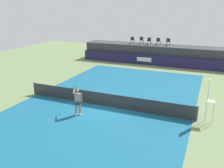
{
  "coord_description": "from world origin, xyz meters",
  "views": [
    {
      "loc": [
        6.65,
        -14.48,
        6.74
      ],
      "look_at": [
        -0.29,
        2.0,
        1.0
      ],
      "focal_mm": 38.85,
      "sensor_mm": 36.0,
      "label": 1
    }
  ],
  "objects_px": {
    "spectator_chair_far_left": "(133,40)",
    "tennis_player": "(78,101)",
    "spectator_chair_far_right": "(168,41)",
    "net_post_far": "(197,114)",
    "umpire_chair": "(209,98)",
    "net_post_near": "(34,88)",
    "spectator_chair_left": "(142,40)",
    "spectator_chair_right": "(158,41)",
    "spectator_chair_center": "(149,41)",
    "tennis_ball": "(124,73)"
  },
  "relations": [
    {
      "from": "spectator_chair_left",
      "to": "net_post_far",
      "type": "height_order",
      "value": "spectator_chair_left"
    },
    {
      "from": "spectator_chair_center",
      "to": "spectator_chair_far_right",
      "type": "distance_m",
      "value": 2.31
    },
    {
      "from": "spectator_chair_far_right",
      "to": "umpire_chair",
      "type": "relative_size",
      "value": 0.32
    },
    {
      "from": "net_post_far",
      "to": "tennis_ball",
      "type": "bearing_deg",
      "value": 132.22
    },
    {
      "from": "spectator_chair_far_left",
      "to": "umpire_chair",
      "type": "height_order",
      "value": "spectator_chair_far_left"
    },
    {
      "from": "net_post_near",
      "to": "tennis_player",
      "type": "relative_size",
      "value": 0.56
    },
    {
      "from": "spectator_chair_far_right",
      "to": "spectator_chair_far_left",
      "type": "bearing_deg",
      "value": -176.12
    },
    {
      "from": "spectator_chair_far_right",
      "to": "net_post_near",
      "type": "distance_m",
      "value": 17.36
    },
    {
      "from": "spectator_chair_right",
      "to": "tennis_ball",
      "type": "bearing_deg",
      "value": -107.98
    },
    {
      "from": "spectator_chair_center",
      "to": "spectator_chair_right",
      "type": "xyz_separation_m",
      "value": [
        1.1,
        0.2,
        0.0
      ]
    },
    {
      "from": "tennis_player",
      "to": "tennis_ball",
      "type": "bearing_deg",
      "value": 94.28
    },
    {
      "from": "net_post_near",
      "to": "tennis_player",
      "type": "distance_m",
      "value": 5.59
    },
    {
      "from": "net_post_far",
      "to": "tennis_ball",
      "type": "xyz_separation_m",
      "value": [
        -8.01,
        8.83,
        -0.46
      ]
    },
    {
      "from": "net_post_near",
      "to": "tennis_player",
      "type": "height_order",
      "value": "tennis_player"
    },
    {
      "from": "net_post_far",
      "to": "tennis_player",
      "type": "distance_m",
      "value": 7.49
    },
    {
      "from": "spectator_chair_right",
      "to": "net_post_near",
      "type": "xyz_separation_m",
      "value": [
        -6.49,
        -15.32,
        -2.19
      ]
    },
    {
      "from": "spectator_chair_far_left",
      "to": "spectator_chair_center",
      "type": "xyz_separation_m",
      "value": [
        2.17,
        0.01,
        0.0
      ]
    },
    {
      "from": "spectator_chair_far_right",
      "to": "tennis_player",
      "type": "distance_m",
      "value": 17.68
    },
    {
      "from": "spectator_chair_left",
      "to": "spectator_chair_center",
      "type": "relative_size",
      "value": 1.0
    },
    {
      "from": "spectator_chair_left",
      "to": "tennis_player",
      "type": "bearing_deg",
      "value": -87.09
    },
    {
      "from": "umpire_chair",
      "to": "net_post_near",
      "type": "height_order",
      "value": "umpire_chair"
    },
    {
      "from": "spectator_chair_left",
      "to": "net_post_far",
      "type": "distance_m",
      "value": 17.62
    },
    {
      "from": "spectator_chair_left",
      "to": "umpire_chair",
      "type": "xyz_separation_m",
      "value": [
        8.66,
        -15.51,
        -1.11
      ]
    },
    {
      "from": "spectator_chair_center",
      "to": "spectator_chair_right",
      "type": "bearing_deg",
      "value": 10.3
    },
    {
      "from": "spectator_chair_far_right",
      "to": "net_post_far",
      "type": "relative_size",
      "value": 0.89
    },
    {
      "from": "spectator_chair_far_right",
      "to": "net_post_far",
      "type": "xyz_separation_m",
      "value": [
        4.72,
        -15.41,
        -2.19
      ]
    },
    {
      "from": "spectator_chair_left",
      "to": "net_post_near",
      "type": "relative_size",
      "value": 0.89
    },
    {
      "from": "spectator_chair_far_right",
      "to": "umpire_chair",
      "type": "xyz_separation_m",
      "value": [
        5.29,
        -15.42,
        -1.11
      ]
    },
    {
      "from": "spectator_chair_center",
      "to": "net_post_far",
      "type": "distance_m",
      "value": 16.81
    },
    {
      "from": "spectator_chair_left",
      "to": "spectator_chair_center",
      "type": "bearing_deg",
      "value": -19.11
    },
    {
      "from": "spectator_chair_right",
      "to": "net_post_far",
      "type": "distance_m",
      "value": 16.57
    },
    {
      "from": "spectator_chair_far_left",
      "to": "net_post_near",
      "type": "bearing_deg",
      "value": -102.02
    },
    {
      "from": "spectator_chair_far_left",
      "to": "spectator_chair_right",
      "type": "xyz_separation_m",
      "value": [
        3.28,
        0.21,
        0.0
      ]
    },
    {
      "from": "net_post_far",
      "to": "spectator_chair_far_left",
      "type": "bearing_deg",
      "value": 121.29
    },
    {
      "from": "spectator_chair_far_right",
      "to": "tennis_player",
      "type": "bearing_deg",
      "value": -98.1
    },
    {
      "from": "spectator_chair_far_right",
      "to": "net_post_far",
      "type": "height_order",
      "value": "spectator_chair_far_right"
    },
    {
      "from": "spectator_chair_left",
      "to": "umpire_chair",
      "type": "height_order",
      "value": "spectator_chair_left"
    },
    {
      "from": "spectator_chair_far_left",
      "to": "spectator_chair_left",
      "type": "height_order",
      "value": "same"
    },
    {
      "from": "spectator_chair_left",
      "to": "tennis_player",
      "type": "xyz_separation_m",
      "value": [
        0.89,
        -17.51,
        -1.73
      ]
    },
    {
      "from": "spectator_chair_left",
      "to": "spectator_chair_far_right",
      "type": "bearing_deg",
      "value": -1.47
    },
    {
      "from": "net_post_near",
      "to": "tennis_ball",
      "type": "bearing_deg",
      "value": 63.59
    },
    {
      "from": "umpire_chair",
      "to": "net_post_far",
      "type": "distance_m",
      "value": 1.23
    },
    {
      "from": "spectator_chair_right",
      "to": "spectator_chair_center",
      "type": "bearing_deg",
      "value": -169.7
    },
    {
      "from": "tennis_player",
      "to": "net_post_near",
      "type": "bearing_deg",
      "value": 158.88
    },
    {
      "from": "spectator_chair_center",
      "to": "net_post_far",
      "type": "relative_size",
      "value": 0.89
    },
    {
      "from": "spectator_chair_far_left",
      "to": "spectator_chair_right",
      "type": "height_order",
      "value": "same"
    },
    {
      "from": "net_post_near",
      "to": "spectator_chair_left",
      "type": "bearing_deg",
      "value": 74.47
    },
    {
      "from": "spectator_chair_far_left",
      "to": "spectator_chair_far_right",
      "type": "xyz_separation_m",
      "value": [
        4.46,
        0.3,
        0.0
      ]
    },
    {
      "from": "tennis_ball",
      "to": "spectator_chair_far_right",
      "type": "bearing_deg",
      "value": 63.42
    },
    {
      "from": "spectator_chair_far_left",
      "to": "tennis_player",
      "type": "bearing_deg",
      "value": -83.4
    }
  ]
}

